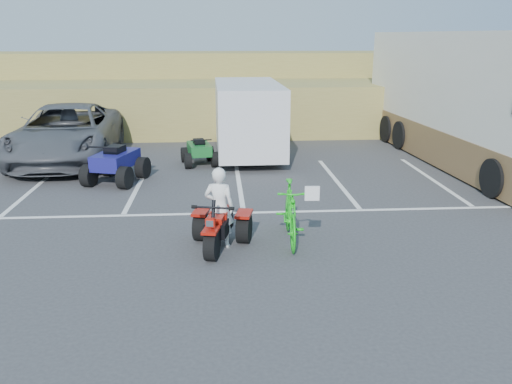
{
  "coord_description": "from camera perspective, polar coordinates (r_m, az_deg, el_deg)",
  "views": [
    {
      "loc": [
        -0.54,
        -9.25,
        3.88
      ],
      "look_at": [
        0.16,
        0.64,
        1.0
      ],
      "focal_mm": 38.0,
      "sensor_mm": 36.0,
      "label": 1
    }
  ],
  "objects": [
    {
      "name": "green_dirt_bike",
      "position": [
        10.46,
        3.63,
        -2.19
      ],
      "size": [
        0.64,
        1.98,
        1.17
      ],
      "primitive_type": "imported",
      "rotation": [
        0.0,
        0.0,
        -0.05
      ],
      "color": "#14BF19",
      "rests_on": "ground"
    },
    {
      "name": "rv_motorhome",
      "position": [
        18.26,
        21.82,
        8.22
      ],
      "size": [
        3.41,
        11.09,
        3.93
      ],
      "rotation": [
        0.0,
        0.0,
        0.06
      ],
      "color": "silver",
      "rests_on": "ground"
    },
    {
      "name": "rider",
      "position": [
        10.16,
        -3.89,
        -1.64
      ],
      "size": [
        0.63,
        0.48,
        1.55
      ],
      "primitive_type": "imported",
      "rotation": [
        0.0,
        0.0,
        2.92
      ],
      "color": "white",
      "rests_on": "ground"
    },
    {
      "name": "parking_stripes",
      "position": [
        13.94,
        1.91,
        0.04
      ],
      "size": [
        28.0,
        5.16,
        0.01
      ],
      "color": "white",
      "rests_on": "ground"
    },
    {
      "name": "ground",
      "position": [
        10.04,
        -0.64,
        -6.53
      ],
      "size": [
        100.0,
        100.0,
        0.0
      ],
      "primitive_type": "plane",
      "color": "#363639",
      "rests_on": "ground"
    },
    {
      "name": "grass_embankment",
      "position": [
        24.86,
        -2.83,
        10.5
      ],
      "size": [
        40.0,
        8.5,
        3.1
      ],
      "color": "olive",
      "rests_on": "ground"
    },
    {
      "name": "cargo_trailer",
      "position": [
        17.98,
        -0.86,
        7.92
      ],
      "size": [
        2.12,
        5.15,
        2.39
      ],
      "rotation": [
        0.0,
        0.0,
        0.02
      ],
      "color": "silver",
      "rests_on": "ground"
    },
    {
      "name": "red_trike_atv",
      "position": [
        10.28,
        -3.99,
        -6.01
      ],
      "size": [
        1.42,
        1.71,
        0.98
      ],
      "primitive_type": null,
      "rotation": [
        0.0,
        0.0,
        -0.22
      ],
      "color": "#A21209",
      "rests_on": "ground"
    },
    {
      "name": "grey_pickup",
      "position": [
        18.35,
        -19.31,
        5.87
      ],
      "size": [
        3.21,
        6.45,
        1.76
      ],
      "primitive_type": "imported",
      "rotation": [
        0.0,
        0.0,
        0.05
      ],
      "color": "#4E5157",
      "rests_on": "ground"
    },
    {
      "name": "quad_atv_blue",
      "position": [
        15.34,
        -14.39,
        1.02
      ],
      "size": [
        1.72,
        2.02,
        1.13
      ],
      "primitive_type": null,
      "rotation": [
        0.0,
        0.0,
        -0.29
      ],
      "color": "navy",
      "rests_on": "ground"
    },
    {
      "name": "quad_atv_green",
      "position": [
        16.99,
        -5.96,
        2.9
      ],
      "size": [
        1.23,
        1.51,
        0.89
      ],
      "primitive_type": null,
      "rotation": [
        0.0,
        0.0,
        0.17
      ],
      "color": "#155F25",
      "rests_on": "ground"
    }
  ]
}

